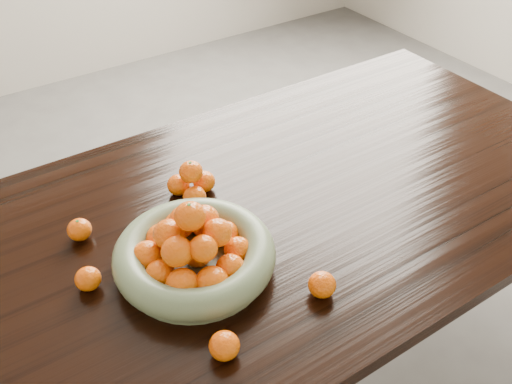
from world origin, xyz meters
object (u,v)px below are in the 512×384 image
dining_table (263,234)px  orange_pyramid (192,183)px  fruit_bowl (194,253)px  loose_orange_0 (79,230)px

dining_table → orange_pyramid: 0.23m
dining_table → fruit_bowl: size_ratio=5.52×
fruit_bowl → orange_pyramid: 0.26m
fruit_bowl → loose_orange_0: size_ratio=6.28×
loose_orange_0 → orange_pyramid: bearing=-1.0°
fruit_bowl → loose_orange_0: fruit_bowl is taller
dining_table → fruit_bowl: fruit_bowl is taller
dining_table → loose_orange_0: (-0.43, 0.15, 0.12)m
fruit_bowl → orange_pyramid: (0.12, 0.23, -0.01)m
dining_table → orange_pyramid: orange_pyramid is taller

